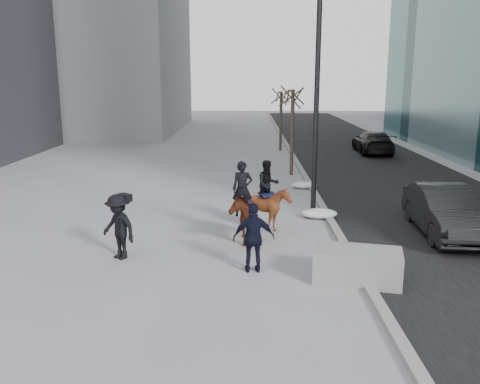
{
  "coord_description": "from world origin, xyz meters",
  "views": [
    {
      "loc": [
        0.19,
        -13.11,
        4.76
      ],
      "look_at": [
        0.0,
        1.2,
        1.5
      ],
      "focal_mm": 38.0,
      "sensor_mm": 36.0,
      "label": 1
    }
  ],
  "objects_px": {
    "mounted_right": "(268,203)",
    "mounted_left": "(242,213)",
    "car_near": "(446,211)",
    "planter": "(357,266)"
  },
  "relations": [
    {
      "from": "planter",
      "to": "mounted_right",
      "type": "distance_m",
      "value": 4.59
    },
    {
      "from": "car_near",
      "to": "mounted_left",
      "type": "height_order",
      "value": "mounted_left"
    },
    {
      "from": "mounted_right",
      "to": "mounted_left",
      "type": "bearing_deg",
      "value": -124.57
    },
    {
      "from": "car_near",
      "to": "mounted_right",
      "type": "height_order",
      "value": "mounted_right"
    },
    {
      "from": "planter",
      "to": "mounted_right",
      "type": "xyz_separation_m",
      "value": [
        -1.96,
        4.12,
        0.49
      ]
    },
    {
      "from": "car_near",
      "to": "mounted_left",
      "type": "bearing_deg",
      "value": -169.3
    },
    {
      "from": "car_near",
      "to": "planter",
      "type": "bearing_deg",
      "value": -129.31
    },
    {
      "from": "car_near",
      "to": "mounted_left",
      "type": "distance_m",
      "value": 6.29
    },
    {
      "from": "planter",
      "to": "car_near",
      "type": "relative_size",
      "value": 0.45
    },
    {
      "from": "mounted_right",
      "to": "planter",
      "type": "bearing_deg",
      "value": -64.56
    }
  ]
}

